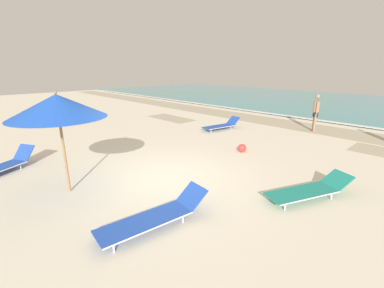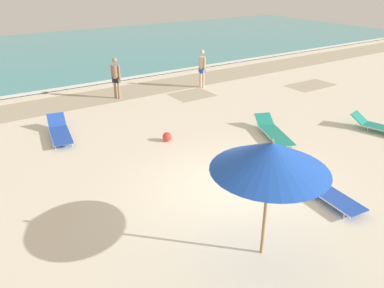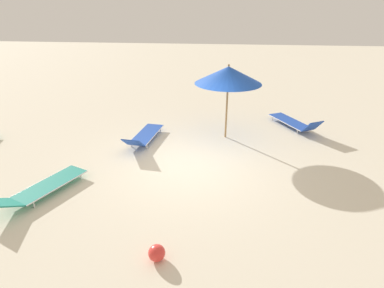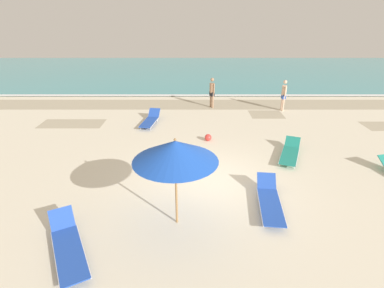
{
  "view_description": "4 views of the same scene",
  "coord_description": "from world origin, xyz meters",
  "px_view_note": "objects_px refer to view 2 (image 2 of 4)",
  "views": [
    {
      "loc": [
        5.28,
        -3.87,
        2.95
      ],
      "look_at": [
        -0.13,
        1.27,
        0.72
      ],
      "focal_mm": 24.0,
      "sensor_mm": 36.0,
      "label": 1
    },
    {
      "loc": [
        -5.34,
        -6.18,
        5.04
      ],
      "look_at": [
        -0.34,
        1.39,
        0.84
      ],
      "focal_mm": 35.0,
      "sensor_mm": 36.0,
      "label": 2
    },
    {
      "loc": [
        -0.96,
        7.4,
        4.07
      ],
      "look_at": [
        -0.2,
        0.82,
        1.02
      ],
      "focal_mm": 28.0,
      "sensor_mm": 36.0,
      "label": 3
    },
    {
      "loc": [
        -0.6,
        -8.66,
        5.17
      ],
      "look_at": [
        -0.63,
        1.32,
        0.81
      ],
      "focal_mm": 28.0,
      "sensor_mm": 36.0,
      "label": 4
    }
  ],
  "objects_px": {
    "sun_lounger_near_water_right": "(273,131)",
    "beachgoer_wading_adult": "(202,66)",
    "beachgoer_shoreline_child": "(116,76)",
    "beach_ball": "(167,137)",
    "sun_lounger_beside_umbrella": "(322,188)",
    "sun_lounger_near_water_left": "(60,132)",
    "beach_umbrella": "(271,157)"
  },
  "relations": [
    {
      "from": "sun_lounger_near_water_right",
      "to": "beachgoer_wading_adult",
      "type": "height_order",
      "value": "beachgoer_wading_adult"
    },
    {
      "from": "beachgoer_shoreline_child",
      "to": "sun_lounger_near_water_right",
      "type": "bearing_deg",
      "value": -11.52
    },
    {
      "from": "beachgoer_wading_adult",
      "to": "beach_ball",
      "type": "xyz_separation_m",
      "value": [
        -4.51,
        -4.51,
        -0.85
      ]
    },
    {
      "from": "sun_lounger_near_water_right",
      "to": "beachgoer_wading_adult",
      "type": "relative_size",
      "value": 1.29
    },
    {
      "from": "sun_lounger_near_water_right",
      "to": "beach_ball",
      "type": "bearing_deg",
      "value": 174.23
    },
    {
      "from": "sun_lounger_beside_umbrella",
      "to": "sun_lounger_near_water_left",
      "type": "distance_m",
      "value": 8.36
    },
    {
      "from": "sun_lounger_near_water_left",
      "to": "beach_ball",
      "type": "xyz_separation_m",
      "value": [
        2.83,
        -2.19,
        -0.06
      ]
    },
    {
      "from": "sun_lounger_beside_umbrella",
      "to": "beach_umbrella",
      "type": "bearing_deg",
      "value": -159.07
    },
    {
      "from": "sun_lounger_beside_umbrella",
      "to": "sun_lounger_near_water_right",
      "type": "relative_size",
      "value": 1.01
    },
    {
      "from": "sun_lounger_near_water_left",
      "to": "beachgoer_wading_adult",
      "type": "distance_m",
      "value": 7.74
    },
    {
      "from": "sun_lounger_beside_umbrella",
      "to": "sun_lounger_near_water_left",
      "type": "height_order",
      "value": "sun_lounger_near_water_left"
    },
    {
      "from": "beach_umbrella",
      "to": "sun_lounger_near_water_right",
      "type": "bearing_deg",
      "value": 43.25
    },
    {
      "from": "beach_umbrella",
      "to": "beachgoer_wading_adult",
      "type": "bearing_deg",
      "value": 61.01
    },
    {
      "from": "beach_umbrella",
      "to": "beachgoer_shoreline_child",
      "type": "bearing_deg",
      "value": 81.65
    },
    {
      "from": "sun_lounger_beside_umbrella",
      "to": "sun_lounger_near_water_right",
      "type": "bearing_deg",
      "value": 70.48
    },
    {
      "from": "beach_umbrella",
      "to": "sun_lounger_near_water_right",
      "type": "distance_m",
      "value": 6.11
    },
    {
      "from": "sun_lounger_near_water_right",
      "to": "beachgoer_shoreline_child",
      "type": "relative_size",
      "value": 1.29
    },
    {
      "from": "beach_ball",
      "to": "sun_lounger_beside_umbrella",
      "type": "bearing_deg",
      "value": -72.73
    },
    {
      "from": "sun_lounger_near_water_left",
      "to": "beachgoer_shoreline_child",
      "type": "height_order",
      "value": "beachgoer_shoreline_child"
    },
    {
      "from": "sun_lounger_near_water_right",
      "to": "beachgoer_wading_adult",
      "type": "xyz_separation_m",
      "value": [
        1.4,
        6.17,
        0.8
      ]
    },
    {
      "from": "beachgoer_wading_adult",
      "to": "beachgoer_shoreline_child",
      "type": "xyz_separation_m",
      "value": [
        -4.05,
        0.62,
        0.0
      ]
    },
    {
      "from": "sun_lounger_near_water_left",
      "to": "sun_lounger_near_water_right",
      "type": "height_order",
      "value": "sun_lounger_near_water_left"
    },
    {
      "from": "beach_umbrella",
      "to": "beachgoer_wading_adult",
      "type": "relative_size",
      "value": 1.39
    },
    {
      "from": "sun_lounger_near_water_right",
      "to": "beach_umbrella",
      "type": "bearing_deg",
      "value": -114.42
    },
    {
      "from": "beachgoer_wading_adult",
      "to": "sun_lounger_beside_umbrella",
      "type": "bearing_deg",
      "value": -22.92
    },
    {
      "from": "sun_lounger_near_water_left",
      "to": "sun_lounger_near_water_right",
      "type": "relative_size",
      "value": 0.93
    },
    {
      "from": "beach_umbrella",
      "to": "beachgoer_shoreline_child",
      "type": "xyz_separation_m",
      "value": [
        1.58,
        10.78,
        -1.11
      ]
    },
    {
      "from": "sun_lounger_near_water_right",
      "to": "beach_ball",
      "type": "xyz_separation_m",
      "value": [
        -3.11,
        1.66,
        -0.05
      ]
    },
    {
      "from": "beach_umbrella",
      "to": "beachgoer_wading_adult",
      "type": "xyz_separation_m",
      "value": [
        5.63,
        10.15,
        -1.11
      ]
    },
    {
      "from": "sun_lounger_beside_umbrella",
      "to": "beachgoer_shoreline_child",
      "type": "distance_m",
      "value": 10.16
    },
    {
      "from": "beach_umbrella",
      "to": "sun_lounger_near_water_right",
      "type": "relative_size",
      "value": 1.08
    },
    {
      "from": "beach_ball",
      "to": "sun_lounger_near_water_right",
      "type": "bearing_deg",
      "value": -28.1
    }
  ]
}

